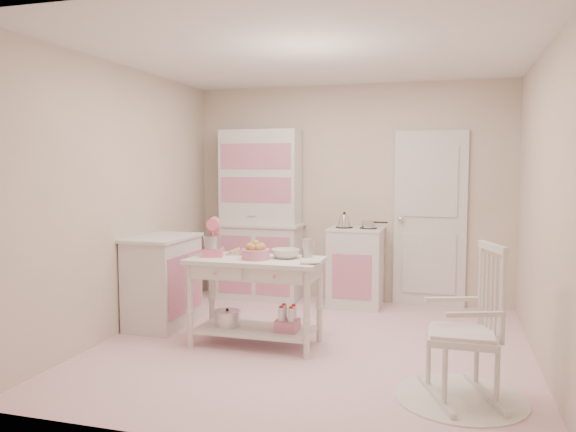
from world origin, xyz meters
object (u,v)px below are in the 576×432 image
object	(u,v)px
hutch	(260,215)
stand_mixer	(213,238)
work_table	(256,302)
base_cabinet	(163,281)
bread_basket	(256,254)
stove	(356,267)
rocking_chair	(463,322)

from	to	relation	value
hutch	stand_mixer	world-z (taller)	hutch
hutch	work_table	world-z (taller)	hutch
base_cabinet	bread_basket	world-z (taller)	base_cabinet
stove	bread_basket	bearing A→B (deg)	-109.55
rocking_chair	work_table	distance (m)	1.93
rocking_chair	work_table	bearing A→B (deg)	137.34
work_table	hutch	bearing A→B (deg)	107.93
hutch	bread_basket	world-z (taller)	hutch
work_table	stove	bearing A→B (deg)	69.32
stove	stand_mixer	distance (m)	2.04
base_cabinet	stand_mixer	bearing A→B (deg)	-24.05
stove	rocking_chair	xyz separation A→B (m)	(1.14, -2.42, 0.09)
work_table	bread_basket	distance (m)	0.45
rocking_chair	stand_mixer	distance (m)	2.36
base_cabinet	hutch	bearing A→B (deg)	68.19
stove	work_table	size ratio (longest dim) A/B	0.77
rocking_chair	bread_basket	bearing A→B (deg)	138.51
work_table	stand_mixer	xyz separation A→B (m)	(-0.42, 0.02, 0.57)
hutch	work_table	xyz separation A→B (m)	(0.56, -1.74, -0.64)
base_cabinet	work_table	xyz separation A→B (m)	(1.12, -0.33, -0.06)
bread_basket	hutch	bearing A→B (deg)	108.04
base_cabinet	stand_mixer	distance (m)	0.92
rocking_chair	work_table	size ratio (longest dim) A/B	0.92
stove	stand_mixer	size ratio (longest dim) A/B	2.71
hutch	bread_basket	distance (m)	1.89
hutch	stove	world-z (taller)	hutch
stove	bread_basket	xyz separation A→B (m)	(-0.62, -1.74, 0.39)
stove	base_cabinet	xyz separation A→B (m)	(-1.76, -1.35, 0.00)
stove	work_table	bearing A→B (deg)	-110.68
hutch	stand_mixer	distance (m)	1.73
bread_basket	rocking_chair	bearing A→B (deg)	-21.19
stand_mixer	bread_basket	distance (m)	0.46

